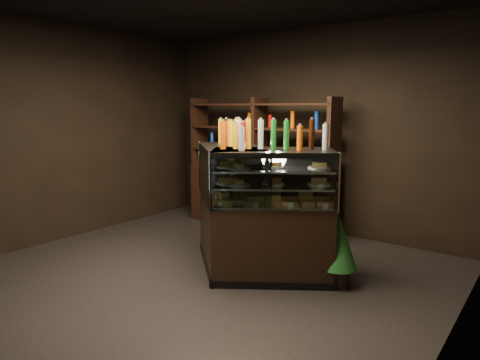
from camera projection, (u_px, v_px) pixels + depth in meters
name	position (u px, v px, depth m)	size (l,w,h in m)	color
ground	(195.00, 278.00, 4.72)	(5.00, 5.00, 0.00)	black
room_shell	(192.00, 99.00, 4.39)	(5.02, 5.02, 3.01)	black
display_case	(251.00, 231.00, 4.85)	(2.03, 1.38, 1.43)	black
food_display	(251.00, 181.00, 4.75)	(1.67, 0.93, 0.44)	#B89042
bottles_top	(252.00, 135.00, 4.67)	(1.49, 0.79, 0.30)	yellow
potted_conifer	(339.00, 241.00, 4.45)	(0.40, 0.40, 0.85)	black
back_shelving	(259.00, 190.00, 6.56)	(2.47, 0.44, 2.00)	black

